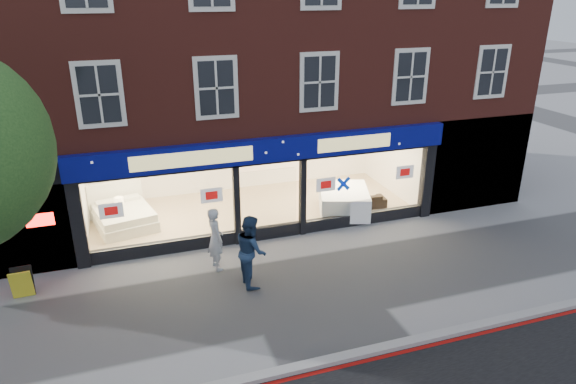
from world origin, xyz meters
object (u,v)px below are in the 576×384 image
display_bed (123,215)px  pedestrian_blue (251,250)px  mattress_stack (344,201)px  sofa (362,201)px  pedestrian_grey (216,239)px  a_board (22,283)px

display_bed → pedestrian_blue: size_ratio=1.26×
mattress_stack → pedestrian_blue: bearing=-141.2°
sofa → pedestrian_grey: (-5.67, -2.40, 0.57)m
display_bed → a_board: display_bed is taller
mattress_stack → pedestrian_blue: 5.34m
a_board → sofa: bearing=9.9°
pedestrian_grey → a_board: bearing=78.1°
a_board → pedestrian_blue: pedestrian_blue is taller
pedestrian_grey → pedestrian_blue: (0.73, -1.09, 0.06)m
mattress_stack → pedestrian_grey: size_ratio=1.36×
mattress_stack → pedestrian_grey: bearing=-155.3°
sofa → mattress_stack: bearing=17.1°
display_bed → mattress_stack: bearing=-22.4°
a_board → pedestrian_blue: 5.82m
mattress_stack → display_bed: bearing=169.8°
mattress_stack → sofa: (0.79, 0.16, -0.16)m
sofa → display_bed: bearing=-2.2°
mattress_stack → a_board: (-9.81, -2.12, -0.11)m
display_bed → sofa: (8.03, -1.14, -0.10)m
a_board → display_bed: bearing=50.9°
pedestrian_blue → pedestrian_grey: bearing=34.0°
mattress_stack → a_board: size_ratio=3.10×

